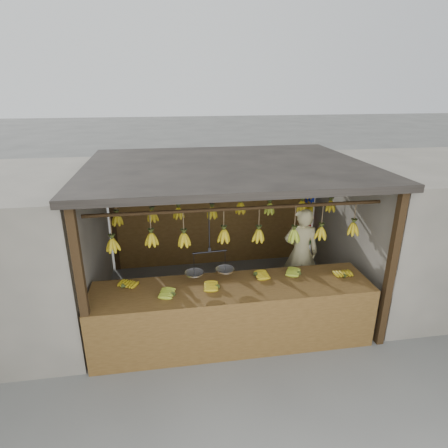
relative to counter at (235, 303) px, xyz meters
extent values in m
plane|color=#5B5B57|center=(0.09, 1.24, -0.72)|extent=(80.00, 80.00, 0.00)
cube|color=black|center=(-1.91, -0.26, 0.43)|extent=(0.10, 0.10, 2.30)
cube|color=black|center=(2.09, -0.26, 0.43)|extent=(0.10, 0.10, 2.30)
cube|color=black|center=(-1.91, 2.74, 0.43)|extent=(0.10, 0.10, 2.30)
cube|color=black|center=(2.09, 2.74, 0.43)|extent=(0.10, 0.10, 2.30)
cube|color=black|center=(0.09, 1.24, 1.63)|extent=(4.30, 3.30, 0.10)
cylinder|color=black|center=(0.09, 0.24, 1.28)|extent=(4.00, 0.05, 0.05)
cylinder|color=black|center=(0.09, 1.24, 1.28)|extent=(4.00, 0.05, 0.05)
cylinder|color=black|center=(0.09, 2.24, 1.28)|extent=(4.00, 0.05, 0.05)
cube|color=brown|center=(0.09, 2.74, 0.18)|extent=(4.00, 0.06, 1.80)
cube|color=slate|center=(3.69, 1.24, 0.43)|extent=(3.00, 3.00, 2.30)
cube|color=brown|center=(0.00, 0.14, 0.14)|extent=(3.92, 0.87, 0.08)
cube|color=brown|center=(0.00, -0.30, -0.27)|extent=(3.92, 0.04, 0.90)
cube|color=black|center=(-1.87, -0.25, -0.31)|extent=(0.07, 0.07, 0.82)
cube|color=black|center=(1.86, -0.25, -0.31)|extent=(0.07, 0.07, 0.82)
cube|color=black|center=(-1.87, 0.52, -0.31)|extent=(0.07, 0.07, 0.82)
cube|color=black|center=(1.86, 0.52, -0.31)|extent=(0.07, 0.07, 0.82)
ellipsoid|color=#B49713|center=(-1.49, 0.29, 0.21)|extent=(0.27, 0.30, 0.06)
ellipsoid|color=#92A523|center=(-0.83, 0.01, 0.21)|extent=(0.27, 0.23, 0.06)
ellipsoid|color=#B49713|center=(-0.22, 0.11, 0.21)|extent=(0.26, 0.21, 0.06)
ellipsoid|color=#B49713|center=(0.38, 0.33, 0.21)|extent=(0.24, 0.18, 0.06)
ellipsoid|color=#92A523|center=(1.02, 0.31, 0.21)|extent=(0.30, 0.27, 0.06)
ellipsoid|color=#B49713|center=(1.66, 0.10, 0.21)|extent=(0.18, 0.24, 0.06)
ellipsoid|color=#B49713|center=(-1.57, 0.25, 0.86)|extent=(0.16, 0.16, 0.28)
ellipsoid|color=#B49713|center=(-1.07, 0.26, 0.91)|extent=(0.16, 0.16, 0.28)
ellipsoid|color=#B49713|center=(-0.65, 0.22, 0.89)|extent=(0.16, 0.16, 0.28)
ellipsoid|color=#B49713|center=(-0.11, 0.27, 0.89)|extent=(0.16, 0.16, 0.28)
ellipsoid|color=#B49713|center=(0.38, 0.28, 0.86)|extent=(0.16, 0.16, 0.28)
ellipsoid|color=#92A523|center=(0.87, 0.21, 0.85)|extent=(0.16, 0.16, 0.28)
ellipsoid|color=#B49713|center=(1.28, 0.27, 0.85)|extent=(0.16, 0.16, 0.28)
ellipsoid|color=#B49713|center=(1.75, 0.23, 0.90)|extent=(0.16, 0.16, 0.28)
ellipsoid|color=#B49713|center=(-1.61, 1.20, 0.88)|extent=(0.16, 0.16, 0.28)
ellipsoid|color=#B49713|center=(-1.08, 1.23, 0.90)|extent=(0.16, 0.16, 0.28)
ellipsoid|color=#B49713|center=(-0.68, 1.28, 0.91)|extent=(0.16, 0.16, 0.28)
ellipsoid|color=#B49713|center=(-0.14, 1.24, 0.90)|extent=(0.16, 0.16, 0.28)
ellipsoid|color=#B49713|center=(0.32, 1.25, 0.95)|extent=(0.16, 0.16, 0.28)
ellipsoid|color=#92A523|center=(0.80, 1.25, 0.92)|extent=(0.16, 0.16, 0.28)
ellipsoid|color=#B49713|center=(1.35, 1.25, 0.93)|extent=(0.16, 0.16, 0.28)
ellipsoid|color=#B49713|center=(1.83, 1.19, 0.93)|extent=(0.16, 0.16, 0.28)
ellipsoid|color=#B49713|center=(-1.56, 2.26, 0.92)|extent=(0.16, 0.16, 0.28)
ellipsoid|color=#B49713|center=(-1.08, 2.23, 0.88)|extent=(0.16, 0.16, 0.28)
ellipsoid|color=#B49713|center=(-0.67, 2.19, 0.88)|extent=(0.16, 0.16, 0.28)
ellipsoid|color=#B49713|center=(-0.12, 2.21, 0.92)|extent=(0.16, 0.16, 0.28)
ellipsoid|color=#B49713|center=(0.34, 2.27, 0.94)|extent=(0.16, 0.16, 0.28)
ellipsoid|color=#B49713|center=(0.81, 2.23, 0.87)|extent=(0.16, 0.16, 0.28)
ellipsoid|color=#B49713|center=(1.26, 2.25, 0.95)|extent=(0.16, 0.16, 0.28)
ellipsoid|color=#B49713|center=(1.84, 2.22, 0.85)|extent=(0.16, 0.16, 0.28)
cylinder|color=black|center=(-0.31, 0.24, 0.98)|extent=(0.02, 0.02, 0.60)
cylinder|color=black|center=(-0.31, 0.24, 0.68)|extent=(0.47, 0.06, 0.02)
cylinder|color=silver|center=(-0.53, 0.22, 0.38)|extent=(0.25, 0.25, 0.02)
cylinder|color=silver|center=(-0.09, 0.25, 0.38)|extent=(0.25, 0.25, 0.02)
imported|color=beige|center=(1.39, 1.23, 0.09)|extent=(0.67, 0.52, 1.62)
cube|color=#1426BF|center=(2.03, 2.59, 0.70)|extent=(0.08, 0.26, 0.34)
cube|color=yellow|center=(2.03, 2.59, 0.43)|extent=(0.08, 0.26, 0.34)
cube|color=red|center=(2.03, 2.59, 0.14)|extent=(0.08, 0.26, 0.34)
cube|color=#199926|center=(2.03, 2.59, -0.17)|extent=(0.08, 0.26, 0.34)
camera|label=1|loc=(-0.84, -4.37, 2.82)|focal=30.00mm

